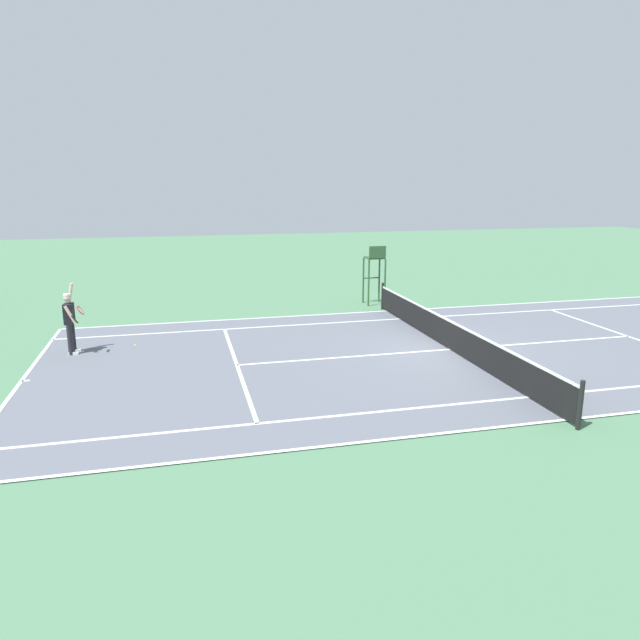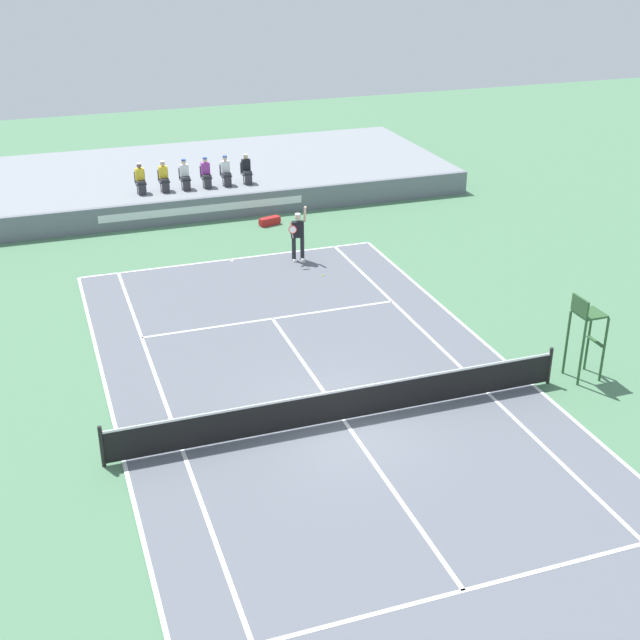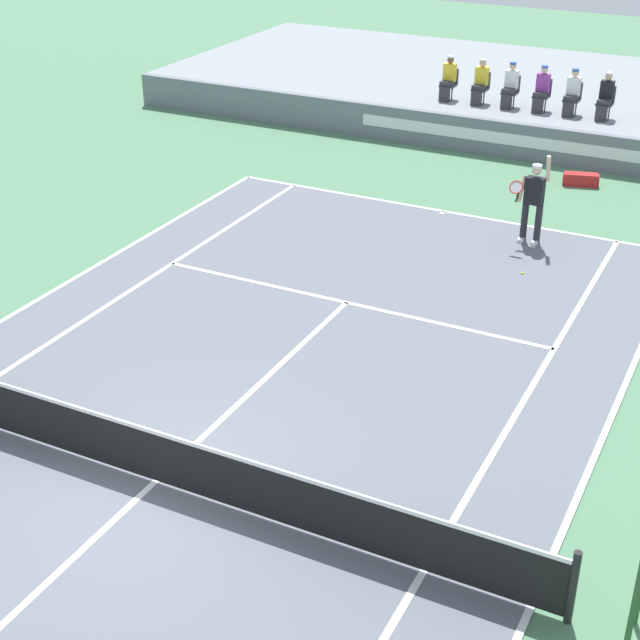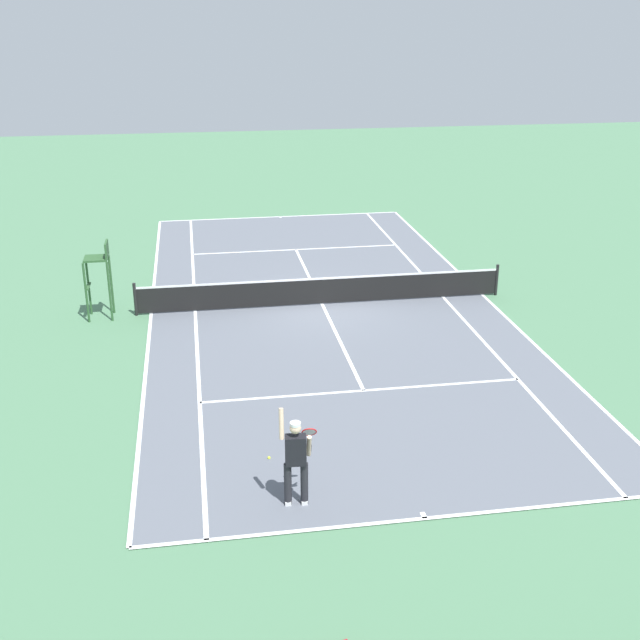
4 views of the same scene
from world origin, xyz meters
TOP-DOWN VIEW (x-y plane):
  - ground_plane at (0.00, 0.00)m, footprint 80.00×80.00m
  - court at (0.00, 0.00)m, footprint 11.08×23.88m
  - net at (0.00, 0.00)m, footprint 11.98×0.10m
  - tennis_player at (2.34, 10.99)m, footprint 0.79×0.62m
  - tennis_ball at (2.70, 9.26)m, footprint 0.07×0.07m
  - umpire_chair at (6.93, 0.00)m, footprint 0.77×0.77m

SIDE VIEW (x-z plane):
  - ground_plane at x=0.00m, z-range 0.00..0.00m
  - court at x=0.00m, z-range 0.00..0.02m
  - tennis_ball at x=2.70m, z-range 0.00..0.07m
  - net at x=0.00m, z-range -0.01..1.06m
  - tennis_player at x=2.34m, z-range -0.05..2.04m
  - umpire_chair at x=6.93m, z-range 0.34..2.78m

